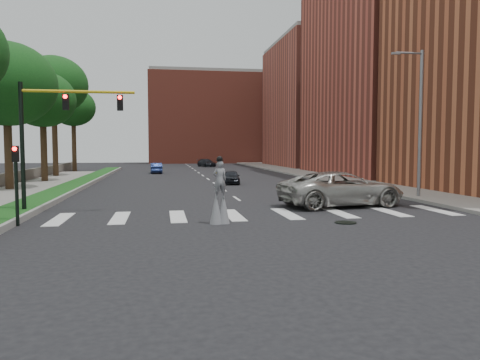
{
  "coord_description": "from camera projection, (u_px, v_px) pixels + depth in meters",
  "views": [
    {
      "loc": [
        -4.56,
        -20.36,
        3.16
      ],
      "look_at": [
        -1.1,
        0.22,
        1.7
      ],
      "focal_mm": 35.0,
      "sensor_mm": 36.0,
      "label": 1
    }
  ],
  "objects": [
    {
      "name": "tree_4",
      "position": [
        53.0,
        85.0,
        48.6
      ],
      "size": [
        7.05,
        7.05,
        12.66
      ],
      "color": "#332214",
      "rests_on": "ground"
    },
    {
      "name": "car_near",
      "position": [
        231.0,
        177.0,
        40.39
      ],
      "size": [
        1.83,
        3.64,
        1.19
      ],
      "primitive_type": "imported",
      "rotation": [
        0.0,
        0.0,
        -0.12
      ],
      "color": "black",
      "rests_on": "ground"
    },
    {
      "name": "car_mid",
      "position": [
        156.0,
        168.0,
        57.04
      ],
      "size": [
        1.52,
        3.9,
        1.26
      ],
      "primitive_type": "imported",
      "rotation": [
        0.0,
        0.0,
        3.19
      ],
      "color": "navy",
      "rests_on": "ground"
    },
    {
      "name": "ground_plane",
      "position": [
        265.0,
        218.0,
        21.0
      ],
      "size": [
        160.0,
        160.0,
        0.0
      ],
      "primitive_type": "plane",
      "color": "black",
      "rests_on": "ground"
    },
    {
      "name": "manhole",
      "position": [
        345.0,
        223.0,
        19.53
      ],
      "size": [
        0.9,
        0.9,
        0.04
      ],
      "primitive_type": "cylinder",
      "color": "black",
      "rests_on": "ground"
    },
    {
      "name": "streetlight",
      "position": [
        419.0,
        119.0,
        28.36
      ],
      "size": [
        2.05,
        0.2,
        9.0
      ],
      "color": "slate",
      "rests_on": "ground"
    },
    {
      "name": "building_mid",
      "position": [
        396.0,
        70.0,
        53.31
      ],
      "size": [
        16.0,
        22.0,
        24.0
      ],
      "primitive_type": "cube",
      "color": "#A04332",
      "rests_on": "ground"
    },
    {
      "name": "median_curb",
      "position": [
        90.0,
        184.0,
        38.94
      ],
      "size": [
        0.2,
        60.0,
        0.28
      ],
      "primitive_type": "cube",
      "color": "gray",
      "rests_on": "ground"
    },
    {
      "name": "stone_wall",
      "position": [
        14.0,
        178.0,
        39.79
      ],
      "size": [
        0.5,
        56.0,
        1.1
      ],
      "primitive_type": "cube",
      "color": "#59544C",
      "rests_on": "ground"
    },
    {
      "name": "building_far",
      "position": [
        324.0,
        106.0,
        77.06
      ],
      "size": [
        16.0,
        22.0,
        20.0
      ],
      "primitive_type": "cube",
      "color": "#A94D3E",
      "rests_on": "ground"
    },
    {
      "name": "tree_5",
      "position": [
        73.0,
        108.0,
        59.73
      ],
      "size": [
        5.63,
        5.63,
        10.66
      ],
      "color": "#332214",
      "rests_on": "ground"
    },
    {
      "name": "stilt_performer",
      "position": [
        220.0,
        198.0,
        19.3
      ],
      "size": [
        0.84,
        0.57,
        2.8
      ],
      "rotation": [
        0.0,
        0.0,
        3.3
      ],
      "color": "#332214",
      "rests_on": "ground"
    },
    {
      "name": "secondary_signal",
      "position": [
        16.0,
        178.0,
        18.67
      ],
      "size": [
        0.25,
        0.21,
        3.23
      ],
      "color": "black",
      "rests_on": "ground"
    },
    {
      "name": "tree_3",
      "position": [
        42.0,
        100.0,
        41.11
      ],
      "size": [
        5.75,
        5.75,
        9.82
      ],
      "color": "#332214",
      "rests_on": "ground"
    },
    {
      "name": "tree_2",
      "position": [
        6.0,
        84.0,
        33.12
      ],
      "size": [
        7.01,
        7.01,
        10.63
      ],
      "color": "#332214",
      "rests_on": "ground"
    },
    {
      "name": "grass_median",
      "position": [
        77.0,
        184.0,
        38.76
      ],
      "size": [
        2.0,
        60.0,
        0.25
      ],
      "primitive_type": "cube",
      "color": "#134415",
      "rests_on": "ground"
    },
    {
      "name": "sidewalk_right",
      "position": [
        331.0,
        177.0,
        47.65
      ],
      "size": [
        5.0,
        90.0,
        0.18
      ],
      "primitive_type": "cube",
      "color": "slate",
      "rests_on": "ground"
    },
    {
      "name": "car_far",
      "position": [
        206.0,
        163.0,
        76.22
      ],
      "size": [
        3.15,
        4.69,
        1.26
      ],
      "primitive_type": "imported",
      "rotation": [
        0.0,
        0.0,
        0.35
      ],
      "color": "black",
      "rests_on": "ground"
    },
    {
      "name": "traffic_signal",
      "position": [
        49.0,
        126.0,
        22.04
      ],
      "size": [
        5.3,
        0.23,
        6.2
      ],
      "color": "black",
      "rests_on": "ground"
    },
    {
      "name": "building_backdrop",
      "position": [
        212.0,
        120.0,
        98.1
      ],
      "size": [
        26.0,
        14.0,
        18.0
      ],
      "primitive_type": "cube",
      "color": "#A04332",
      "rests_on": "ground"
    },
    {
      "name": "suv_crossing",
      "position": [
        341.0,
        189.0,
        25.06
      ],
      "size": [
        7.13,
        4.09,
        1.87
      ],
      "primitive_type": "imported",
      "rotation": [
        0.0,
        0.0,
        1.72
      ],
      "color": "#ADABA3",
      "rests_on": "ground"
    }
  ]
}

